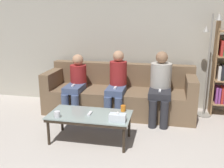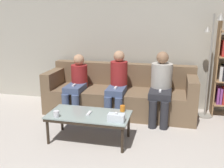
% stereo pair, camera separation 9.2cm
% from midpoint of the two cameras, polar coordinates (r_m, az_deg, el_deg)
% --- Properties ---
extents(wall_back, '(12.00, 0.06, 2.60)m').
position_cam_midpoint_polar(wall_back, '(5.14, 3.51, 9.70)').
color(wall_back, '#B7B2A3').
rests_on(wall_back, ground_plane).
extents(couch, '(2.69, 0.86, 0.87)m').
position_cam_midpoint_polar(couch, '(4.84, 2.29, -2.43)').
color(couch, brown).
rests_on(couch, ground_plane).
extents(coffee_table, '(1.16, 0.58, 0.41)m').
position_cam_midpoint_polar(coffee_table, '(3.76, -4.32, -7.07)').
color(coffee_table, '#8C9E99').
rests_on(coffee_table, ground_plane).
extents(cup_near_left, '(0.07, 0.07, 0.09)m').
position_cam_midpoint_polar(cup_near_left, '(3.82, 3.00, -5.34)').
color(cup_near_left, orange).
rests_on(cup_near_left, coffee_table).
extents(cup_near_right, '(0.08, 0.08, 0.09)m').
position_cam_midpoint_polar(cup_near_right, '(3.68, -11.31, -6.41)').
color(cup_near_right, silver).
rests_on(cup_near_right, coffee_table).
extents(tissue_box, '(0.22, 0.12, 0.13)m').
position_cam_midpoint_polar(tissue_box, '(3.48, 1.69, -7.32)').
color(tissue_box, silver).
rests_on(tissue_box, coffee_table).
extents(game_remote, '(0.04, 0.15, 0.02)m').
position_cam_midpoint_polar(game_remote, '(3.74, -4.33, -6.36)').
color(game_remote, white).
rests_on(game_remote, coffee_table).
extents(standing_lamp, '(0.31, 0.26, 1.79)m').
position_cam_midpoint_polar(standing_lamp, '(4.76, 21.36, 5.85)').
color(standing_lamp, gray).
rests_on(standing_lamp, ground_plane).
extents(seated_person_left_end, '(0.31, 0.68, 1.07)m').
position_cam_midpoint_polar(seated_person_left_end, '(4.74, -7.12, 0.24)').
color(seated_person_left_end, '#47567A').
rests_on(seated_person_left_end, ground_plane).
extents(seated_person_mid_left, '(0.31, 0.66, 1.16)m').
position_cam_midpoint_polar(seated_person_mid_left, '(4.55, 1.78, 0.27)').
color(seated_person_mid_left, '#47567A').
rests_on(seated_person_mid_left, ground_plane).
extents(seated_person_mid_right, '(0.36, 0.72, 1.17)m').
position_cam_midpoint_polar(seated_person_mid_right, '(4.47, 11.19, -0.04)').
color(seated_person_mid_right, '#28282D').
rests_on(seated_person_mid_right, ground_plane).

